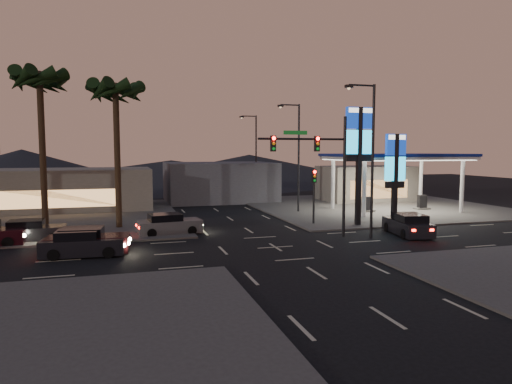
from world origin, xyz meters
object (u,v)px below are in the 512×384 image
object	(u,v)px
gas_station	(396,158)
suv_station	(408,225)
traffic_signal_mast	(320,159)
car_lane_a_mid	(87,242)
car_lane_b_front	(168,225)
pylon_sign_short	(395,165)
pylon_sign_tall	(359,142)
car_lane_a_front	(82,244)
car_lane_b_mid	(30,231)

from	to	relation	value
gas_station	suv_station	xyz separation A→B (m)	(-6.01, -10.75, -4.39)
traffic_signal_mast	car_lane_a_mid	xyz separation A→B (m)	(-14.44, -0.63, -4.54)
car_lane_b_front	pylon_sign_short	bearing A→B (deg)	-5.41
pylon_sign_tall	car_lane_a_front	bearing A→B (deg)	-166.42
car_lane_a_mid	car_lane_b_front	distance (m)	6.86
gas_station	car_lane_a_front	distance (m)	29.45
car_lane_b_front	gas_station	bearing A→B (deg)	15.24
car_lane_a_front	traffic_signal_mast	bearing A→B (deg)	4.57
pylon_sign_short	car_lane_b_front	size ratio (longest dim) A/B	1.53
traffic_signal_mast	gas_station	bearing A→B (deg)	39.28
gas_station	car_lane_b_mid	size ratio (longest dim) A/B	2.85
car_lane_b_front	car_lane_b_mid	distance (m)	8.67
car_lane_a_front	pylon_sign_tall	bearing A→B (deg)	13.58
pylon_sign_tall	car_lane_b_mid	xyz separation A→B (m)	(-22.89, 0.57, -5.76)
gas_station	car_lane_b_front	xyz separation A→B (m)	(-21.71, -5.92, -4.41)
suv_station	car_lane_b_front	bearing A→B (deg)	162.88
gas_station	pylon_sign_short	size ratio (longest dim) A/B	1.74
car_lane_a_front	suv_station	distance (m)	20.87
car_lane_b_mid	car_lane_b_front	bearing A→B (deg)	0.07
pylon_sign_short	suv_station	distance (m)	5.23
pylon_sign_tall	suv_station	size ratio (longest dim) A/B	1.91
gas_station	traffic_signal_mast	size ratio (longest dim) A/B	1.53
car_lane_b_front	pylon_sign_tall	bearing A→B (deg)	-2.35
car_lane_a_mid	car_lane_b_mid	xyz separation A→B (m)	(-3.71, 4.72, -0.05)
car_lane_a_front	car_lane_b_front	distance (m)	7.38
traffic_signal_mast	car_lane_b_mid	bearing A→B (deg)	167.31
car_lane_a_mid	suv_station	xyz separation A→B (m)	(20.67, -0.11, 0.00)
traffic_signal_mast	car_lane_b_front	size ratio (longest dim) A/B	1.75
car_lane_a_mid	suv_station	bearing A→B (deg)	-0.30
pylon_sign_tall	pylon_sign_short	xyz separation A→B (m)	(2.50, -1.00, -1.74)
car_lane_a_front	car_lane_a_mid	xyz separation A→B (m)	(0.20, 0.54, 0.01)
suv_station	pylon_sign_tall	bearing A→B (deg)	109.27
car_lane_a_front	car_lane_b_mid	bearing A→B (deg)	123.69
pylon_sign_tall	suv_station	distance (m)	7.27
gas_station	pylon_sign_tall	world-z (taller)	pylon_sign_tall
car_lane_b_mid	suv_station	bearing A→B (deg)	-11.20
pylon_sign_short	traffic_signal_mast	size ratio (longest dim) A/B	0.88
pylon_sign_short	car_lane_b_mid	distance (m)	25.75
traffic_signal_mast	car_lane_b_front	distance (m)	11.28
gas_station	suv_station	bearing A→B (deg)	-119.21
suv_station	car_lane_a_front	bearing A→B (deg)	-178.82
car_lane_b_mid	traffic_signal_mast	bearing A→B (deg)	-12.69
suv_station	car_lane_b_mid	bearing A→B (deg)	168.80
car_lane_a_front	suv_station	bearing A→B (deg)	1.18
gas_station	traffic_signal_mast	xyz separation A→B (m)	(-12.24, -10.01, 0.15)
pylon_sign_short	car_lane_b_front	bearing A→B (deg)	174.59
pylon_sign_tall	car_lane_a_front	distance (m)	20.75
gas_station	traffic_signal_mast	world-z (taller)	traffic_signal_mast
pylon_sign_short	suv_station	size ratio (longest dim) A/B	1.49
car_lane_a_front	car_lane_b_mid	xyz separation A→B (m)	(-3.50, 5.26, -0.03)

